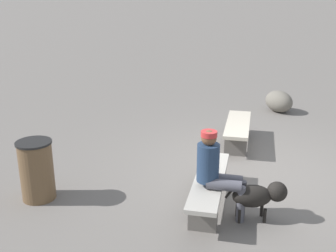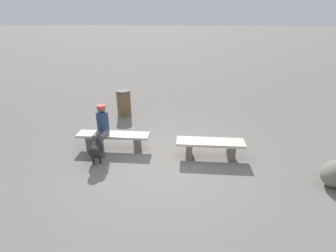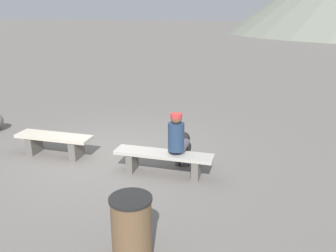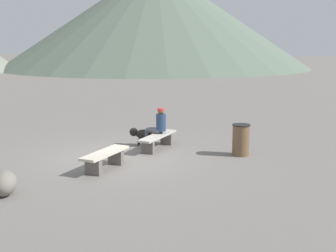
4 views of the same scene
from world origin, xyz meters
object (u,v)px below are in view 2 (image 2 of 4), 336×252
at_px(bench_left, 210,146).
at_px(boulder, 336,173).
at_px(seated_person, 102,127).
at_px(dog, 96,149).
at_px(bench_right, 114,138).
at_px(trash_bin, 124,103).

distance_m(bench_left, boulder, 2.63).
distance_m(seated_person, boulder, 5.29).
distance_m(bench_left, seated_person, 2.73).
height_order(seated_person, dog, seated_person).
bearing_deg(boulder, dog, -0.93).
bearing_deg(boulder, bench_right, -8.82).
height_order(seated_person, boulder, seated_person).
bearing_deg(boulder, seated_person, -7.02).
bearing_deg(dog, seated_person, 167.46).
bearing_deg(dog, bench_left, 85.17).
bearing_deg(bench_left, dog, 9.07).
xyz_separation_m(bench_right, trash_bin, (0.49, -2.42, 0.14)).
xyz_separation_m(bench_left, seated_person, (2.70, 0.05, 0.37)).
distance_m(bench_right, boulder, 5.07).
bearing_deg(bench_left, trash_bin, -44.14).
relative_size(bench_left, bench_right, 0.88).
distance_m(dog, trash_bin, 3.13).
relative_size(seated_person, dog, 1.53).
bearing_deg(seated_person, trash_bin, -87.09).
bearing_deg(seated_person, dog, 92.38).
bearing_deg(bench_left, bench_right, -5.83).
height_order(dog, boulder, dog).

